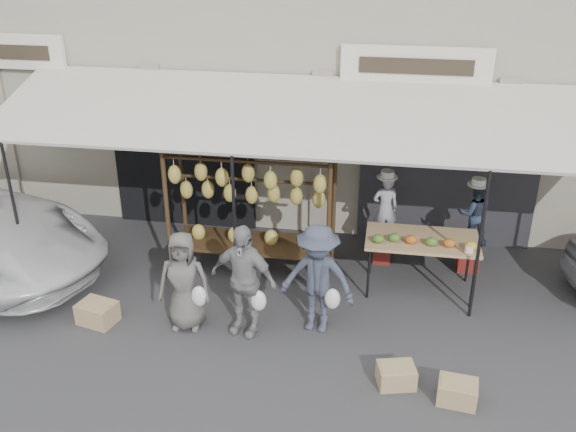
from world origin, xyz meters
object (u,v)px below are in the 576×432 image
(customer_mid, at_px, (243,280))
(crate_far, at_px, (97,313))
(vendor_right, at_px, (474,214))
(customer_left, at_px, (184,281))
(customer_right, at_px, (317,279))
(produce_table, at_px, (422,242))
(banana_rack, at_px, (251,186))
(crate_near_a, at_px, (396,375))
(vendor_left, at_px, (385,208))
(crate_near_b, at_px, (457,392))

(customer_mid, relative_size, crate_far, 3.20)
(vendor_right, distance_m, customer_mid, 3.99)
(customer_left, distance_m, customer_right, 1.86)
(customer_right, bearing_deg, vendor_right, 51.08)
(produce_table, xyz_separation_m, crate_far, (-4.58, -1.60, -0.72))
(banana_rack, relative_size, crate_near_a, 5.69)
(produce_table, height_order, customer_left, customer_left)
(crate_near_a, distance_m, crate_far, 4.32)
(vendor_left, relative_size, customer_right, 0.72)
(customer_right, bearing_deg, customer_left, -164.14)
(produce_table, bearing_deg, vendor_left, 124.40)
(banana_rack, xyz_separation_m, vendor_left, (2.06, 0.77, -0.57))
(customer_left, xyz_separation_m, crate_near_b, (3.71, -0.99, -0.60))
(produce_table, height_order, crate_far, produce_table)
(crate_near_b, bearing_deg, customer_mid, 160.56)
(customer_left, relative_size, customer_mid, 0.89)
(vendor_right, relative_size, customer_mid, 0.64)
(vendor_right, xyz_separation_m, customer_right, (-2.27, -2.06, -0.20))
(produce_table, distance_m, customer_right, 1.90)
(customer_right, relative_size, crate_far, 3.14)
(crate_near_b, distance_m, crate_far, 5.08)
(customer_left, xyz_separation_m, crate_far, (-1.30, -0.13, -0.58))
(banana_rack, height_order, crate_near_b, banana_rack)
(customer_right, height_order, crate_near_a, customer_right)
(customer_mid, bearing_deg, customer_right, 25.13)
(vendor_left, relative_size, crate_near_b, 2.51)
(crate_near_b, xyz_separation_m, crate_far, (-5.00, 0.86, 0.02))
(vendor_right, relative_size, crate_far, 2.06)
(banana_rack, distance_m, customer_mid, 1.71)
(crate_far, bearing_deg, crate_near_a, -8.96)
(crate_near_a, bearing_deg, crate_far, 171.04)
(produce_table, bearing_deg, vendor_right, 44.84)
(vendor_left, height_order, vendor_right, vendor_left)
(customer_right, bearing_deg, vendor_left, 76.53)
(banana_rack, relative_size, vendor_left, 2.22)
(vendor_left, bearing_deg, customer_mid, 35.61)
(vendor_left, relative_size, vendor_right, 1.10)
(customer_left, bearing_deg, banana_rack, 62.52)
(produce_table, bearing_deg, crate_far, -160.80)
(vendor_left, distance_m, vendor_right, 1.41)
(vendor_right, bearing_deg, crate_near_a, 62.88)
(crate_near_b, bearing_deg, crate_far, 170.20)
(banana_rack, distance_m, crate_near_b, 4.23)
(vendor_left, bearing_deg, customer_left, 25.26)
(vendor_right, distance_m, crate_near_a, 3.41)
(vendor_left, distance_m, crate_far, 4.76)
(customer_right, relative_size, crate_near_b, 3.49)
(banana_rack, height_order, vendor_right, banana_rack)
(customer_left, distance_m, crate_far, 1.43)
(customer_right, height_order, crate_near_b, customer_right)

